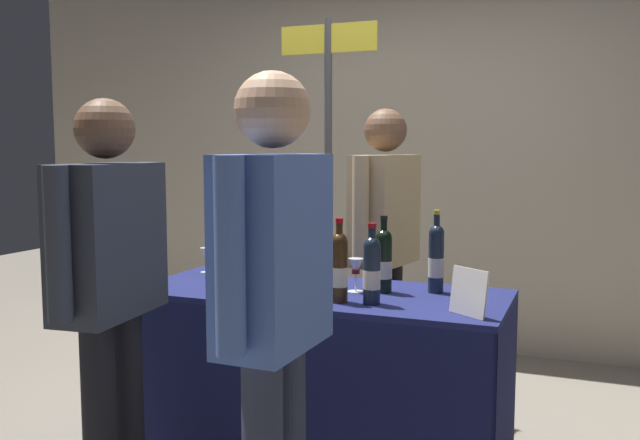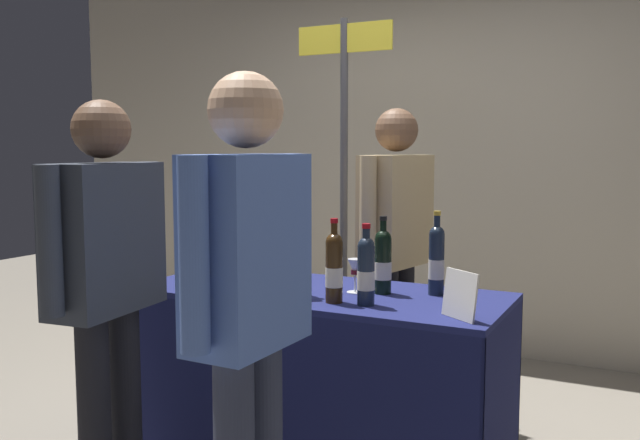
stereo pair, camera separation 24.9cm
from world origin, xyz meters
TOP-DOWN VIEW (x-y plane):
  - back_partition at (0.00, 2.03)m, footprint 6.48×0.12m
  - tasting_table at (0.00, 0.00)m, footprint 1.56×0.66m
  - featured_wine_bottle at (0.26, 0.06)m, footprint 0.07×0.07m
  - display_bottle_0 at (0.28, -0.16)m, footprint 0.07×0.07m
  - display_bottle_1 at (0.15, -0.18)m, footprint 0.07×0.07m
  - display_bottle_2 at (0.47, 0.14)m, footprint 0.07×0.07m
  - display_bottle_3 at (-0.23, 0.02)m, footprint 0.08×0.08m
  - wine_glass_near_vendor at (-0.59, 0.11)m, footprint 0.08×0.08m
  - wine_glass_mid at (-0.66, 0.18)m, footprint 0.06×0.06m
  - wine_glass_near_taster at (0.15, 0.02)m, footprint 0.07×0.07m
  - flower_vase at (-0.05, -0.14)m, footprint 0.09×0.09m
  - brochure_stand at (0.66, -0.21)m, footprint 0.15×0.12m
  - vendor_presenter at (0.08, 0.69)m, footprint 0.28×0.57m
  - taster_foreground_right at (-0.55, -0.68)m, footprint 0.26×0.64m
  - taster_foreground_left at (0.21, -0.88)m, footprint 0.22×0.56m
  - booth_signpost at (-0.34, 0.96)m, footprint 0.57×0.04m

SIDE VIEW (x-z plane):
  - tasting_table at x=0.00m, z-range 0.14..0.92m
  - wine_glass_mid at x=-0.66m, z-range 0.80..0.92m
  - brochure_stand at x=0.66m, z-range 0.78..0.95m
  - wine_glass_near_vendor at x=-0.59m, z-range 0.81..0.94m
  - wine_glass_near_taster at x=0.15m, z-range 0.81..0.95m
  - display_bottle_3 at x=-0.23m, z-range 0.75..1.06m
  - flower_vase at x=-0.05m, z-range 0.72..1.10m
  - display_bottle_0 at x=0.28m, z-range 0.76..1.07m
  - featured_wine_bottle at x=0.26m, z-range 0.75..1.08m
  - display_bottle_1 at x=0.15m, z-range 0.75..1.08m
  - display_bottle_2 at x=0.47m, z-range 0.75..1.10m
  - taster_foreground_right at x=-0.55m, z-range 0.16..1.71m
  - vendor_presenter at x=0.08m, z-range 0.15..1.73m
  - taster_foreground_left at x=0.21m, z-range 0.15..1.75m
  - booth_signpost at x=-0.34m, z-range 0.24..2.33m
  - back_partition at x=0.00m, z-range 0.00..2.85m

